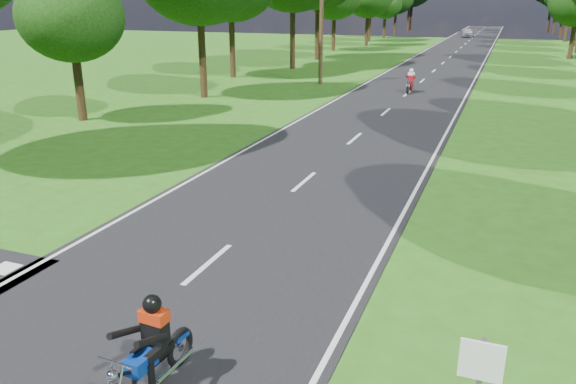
% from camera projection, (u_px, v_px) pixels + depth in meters
% --- Properties ---
extents(ground, '(160.00, 160.00, 0.00)m').
position_uv_depth(ground, '(153.00, 311.00, 10.00)').
color(ground, '#2B5814').
rests_on(ground, ground).
extents(main_road, '(7.00, 140.00, 0.02)m').
position_uv_depth(main_road, '(450.00, 57.00, 54.08)').
color(main_road, black).
rests_on(main_road, ground).
extents(road_markings, '(7.40, 140.00, 0.01)m').
position_uv_depth(road_markings, '(447.00, 59.00, 52.47)').
color(road_markings, silver).
rests_on(road_markings, main_road).
extents(telegraph_pole, '(1.20, 0.26, 8.00)m').
position_uv_depth(telegraph_pole, '(321.00, 19.00, 35.41)').
color(telegraph_pole, '#382616').
rests_on(telegraph_pole, ground).
extents(rider_near_blue, '(0.70, 1.78, 1.46)m').
position_uv_depth(rider_near_blue, '(146.00, 349.00, 7.66)').
color(rider_near_blue, '#0E379B').
rests_on(rider_near_blue, main_road).
extents(rider_far_red, '(0.57, 1.68, 1.40)m').
position_uv_depth(rider_far_red, '(410.00, 81.00, 33.10)').
color(rider_far_red, '#991F0B').
rests_on(rider_far_red, main_road).
extents(distant_car, '(1.79, 3.76, 1.24)m').
position_uv_depth(distant_car, '(467.00, 33.00, 82.44)').
color(distant_car, silver).
rests_on(distant_car, main_road).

